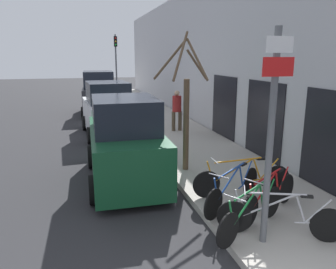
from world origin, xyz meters
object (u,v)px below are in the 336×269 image
bicycle_3 (234,189)px  parked_car_0 (125,144)px  bicycle_2 (269,197)px  parked_car_2 (99,95)px  street_tree (186,110)px  bicycle_4 (242,179)px  bicycle_1 (252,212)px  signpost (271,133)px  traffic_light (116,60)px  bicycle_0 (280,218)px  parked_car_1 (108,111)px  pedestrian_near (177,108)px

bicycle_3 → parked_car_0: 3.16m
bicycle_2 → parked_car_2: size_ratio=0.43×
bicycle_2 → street_tree: (-0.77, 3.00, 1.32)m
bicycle_2 → bicycle_4: bicycle_2 is taller
parked_car_0 → parked_car_2: 10.90m
bicycle_1 → bicycle_4: size_ratio=0.80×
signpost → parked_car_0: size_ratio=0.85×
bicycle_1 → traffic_light: traffic_light is taller
traffic_light → bicycle_1: bearing=-88.9°
bicycle_0 → bicycle_4: bicycle_4 is taller
bicycle_0 → traffic_light: traffic_light is taller
street_tree → parked_car_2: bearing=98.3°
bicycle_3 → parked_car_2: bearing=-26.6°
bicycle_3 → parked_car_0: bearing=4.0°
parked_car_1 → bicycle_1: bearing=-81.9°
signpost → traffic_light: 17.51m
bicycle_0 → bicycle_2: (0.30, 0.82, 0.01)m
signpost → parked_car_2: bearing=96.7°
bicycle_1 → bicycle_2: bearing=-83.3°
bicycle_0 → bicycle_3: bicycle_3 is taller
bicycle_0 → parked_car_1: size_ratio=0.47×
bicycle_2 → traffic_light: 16.83m
bicycle_0 → traffic_light: bearing=29.1°
bicycle_3 → parked_car_2: (-1.85, 13.34, 0.59)m
bicycle_2 → bicycle_3: bearing=13.3°
bicycle_1 → parked_car_1: parked_car_1 is taller
bicycle_4 → pedestrian_near: 6.88m
parked_car_0 → traffic_light: (1.46, 13.63, 2.00)m
bicycle_4 → parked_car_2: parked_car_2 is taller
bicycle_2 → parked_car_2: 14.09m
bicycle_4 → parked_car_2: size_ratio=0.54×
parked_car_0 → pedestrian_near: size_ratio=2.42×
bicycle_0 → bicycle_1: 0.49m
bicycle_3 → parked_car_1: 8.14m
bicycle_0 → pedestrian_near: bearing=21.7°
bicycle_0 → traffic_light: size_ratio=0.44×
bicycle_1 → bicycle_3: 1.04m
parked_car_1 → street_tree: 5.74m
pedestrian_near → bicycle_0: bearing=81.6°
traffic_light → parked_car_2: bearing=-116.6°
pedestrian_near → street_tree: street_tree is taller
bicycle_4 → parked_car_0: (-2.41, 1.95, 0.50)m
signpost → parked_car_1: (-1.74, 9.31, -1.05)m
pedestrian_near → parked_car_2: bearing=-68.1°
parked_car_0 → street_tree: street_tree is taller
bicycle_0 → bicycle_4: bearing=19.0°
pedestrian_near → bicycle_3: bearing=79.0°
signpost → parked_car_1: 9.53m
traffic_light → parked_car_0: bearing=-96.1°
parked_car_0 → parked_car_1: parked_car_0 is taller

